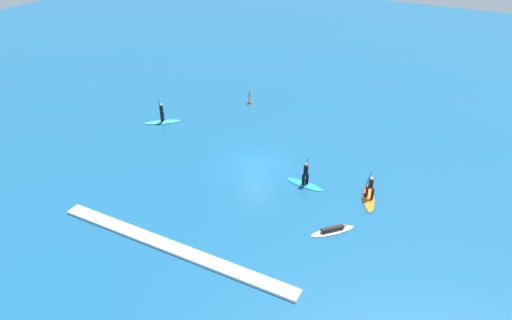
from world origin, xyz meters
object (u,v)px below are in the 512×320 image
object	(u,v)px
surfer_on_blue_board	(305,179)
surfer_on_teal_board	(162,119)
surfer_on_white_board	(333,230)
surfer_on_orange_board	(369,194)
marker_buoy	(249,101)

from	to	relation	value
surfer_on_blue_board	surfer_on_teal_board	size ratio (longest dim) A/B	1.00
surfer_on_blue_board	surfer_on_teal_board	distance (m)	15.56
surfer_on_white_board	surfer_on_orange_board	distance (m)	4.59
surfer_on_orange_board	marker_buoy	bearing A→B (deg)	36.77
surfer_on_teal_board	surfer_on_orange_board	xyz separation A→B (m)	(19.75, -2.85, -0.01)
surfer_on_teal_board	surfer_on_blue_board	bearing A→B (deg)	129.44
surfer_on_white_board	marker_buoy	size ratio (longest dim) A/B	1.93
surfer_on_blue_board	surfer_on_white_board	xyz separation A→B (m)	(3.54, -4.03, -0.33)
surfer_on_blue_board	surfer_on_orange_board	world-z (taller)	surfer_on_orange_board
surfer_on_blue_board	surfer_on_orange_board	size ratio (longest dim) A/B	0.89
surfer_on_blue_board	marker_buoy	distance (m)	14.73
surfer_on_blue_board	surfer_on_white_board	distance (m)	5.37
surfer_on_teal_board	surfer_on_white_board	bearing A→B (deg)	120.34
surfer_on_white_board	surfer_on_teal_board	distance (m)	20.13
surfer_on_orange_board	marker_buoy	distance (m)	17.94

